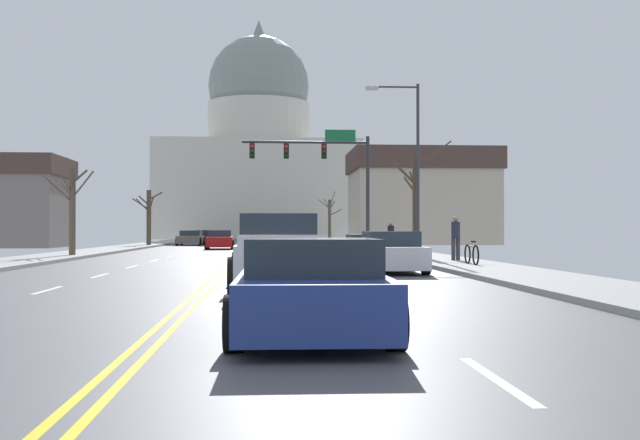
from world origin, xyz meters
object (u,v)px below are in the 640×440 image
(pedestrian_00, at_px, (456,236))
(signal_gantry, at_px, (324,163))
(sedan_oncoming_00, at_px, (220,240))
(bicycle_parked, at_px, (472,254))
(pedestrian_01, at_px, (391,235))
(sedan_near_05, at_px, (310,290))
(sedan_near_01, at_px, (274,245))
(pickup_truck_near_04, at_px, (278,256))
(sedan_near_00, at_px, (278,243))
(sedan_oncoming_02, at_px, (204,236))
(sedan_near_03, at_px, (390,253))
(sedan_oncoming_01, at_px, (191,238))
(sedan_near_02, at_px, (367,249))
(street_lamp_right, at_px, (411,153))

(pedestrian_00, bearing_deg, signal_gantry, 102.88)
(sedan_oncoming_00, bearing_deg, bicycle_parked, -67.84)
(sedan_oncoming_00, relative_size, pedestrian_01, 2.77)
(sedan_near_05, height_order, pedestrian_00, pedestrian_00)
(signal_gantry, height_order, sedan_near_01, signal_gantry)
(pedestrian_01, bearing_deg, pickup_truck_near_04, -106.02)
(pickup_truck_near_04, bearing_deg, sedan_near_00, 89.27)
(sedan_oncoming_02, bearing_deg, sedan_near_05, -83.99)
(sedan_near_03, bearing_deg, sedan_near_01, 105.44)
(signal_gantry, height_order, sedan_near_00, signal_gantry)
(sedan_oncoming_01, bearing_deg, pedestrian_01, -62.24)
(sedan_oncoming_00, xyz_separation_m, sedan_oncoming_01, (-3.22, 12.07, -0.01))
(sedan_near_01, bearing_deg, sedan_oncoming_02, 99.50)
(pickup_truck_near_04, height_order, sedan_oncoming_00, pickup_truck_near_04)
(sedan_near_02, bearing_deg, pickup_truck_near_04, -106.21)
(pedestrian_01, bearing_deg, sedan_oncoming_01, 117.76)
(street_lamp_right, height_order, sedan_near_00, street_lamp_right)
(sedan_near_02, distance_m, pedestrian_01, 8.93)
(sedan_near_01, distance_m, bicycle_parked, 12.60)
(street_lamp_right, xyz_separation_m, sedan_oncoming_02, (-13.01, 43.74, -4.21))
(signal_gantry, bearing_deg, street_lamp_right, -76.60)
(sedan_near_03, bearing_deg, pedestrian_01, 80.44)
(street_lamp_right, xyz_separation_m, sedan_near_00, (-5.90, 8.79, -4.24))
(sedan_near_01, relative_size, pedestrian_00, 2.52)
(sedan_oncoming_01, bearing_deg, street_lamp_right, -66.49)
(street_lamp_right, bearing_deg, signal_gantry, 103.40)
(pedestrian_01, relative_size, bicycle_parked, 0.92)
(sedan_oncoming_00, distance_m, pedestrian_01, 15.78)
(sedan_oncoming_00, bearing_deg, street_lamp_right, -61.18)
(signal_gantry, relative_size, bicycle_parked, 4.47)
(sedan_near_05, relative_size, sedan_oncoming_00, 0.99)
(sedan_near_02, height_order, pedestrian_00, pedestrian_00)
(pickup_truck_near_04, distance_m, sedan_oncoming_00, 34.13)
(signal_gantry, height_order, bicycle_parked, signal_gantry)
(signal_gantry, relative_size, sedan_near_00, 1.77)
(pedestrian_00, bearing_deg, pedestrian_01, 95.59)
(street_lamp_right, relative_size, pedestrian_01, 4.81)
(sedan_near_02, xyz_separation_m, sedan_oncoming_02, (-10.55, 47.07, 0.04))
(sedan_near_03, distance_m, pedestrian_01, 15.48)
(sedan_near_03, xyz_separation_m, pickup_truck_near_04, (-3.60, -6.24, 0.15))
(sedan_oncoming_01, bearing_deg, signal_gantry, -59.90)
(sedan_near_02, bearing_deg, signal_gantry, 91.95)
(pedestrian_00, bearing_deg, sedan_oncoming_00, 115.61)
(bicycle_parked, bearing_deg, sedan_near_01, 122.66)
(street_lamp_right, distance_m, sedan_near_00, 11.40)
(street_lamp_right, height_order, sedan_near_02, street_lamp_right)
(sedan_near_03, xyz_separation_m, sedan_oncoming_01, (-10.34, 39.79, -0.03))
(sedan_near_02, bearing_deg, sedan_near_01, 120.97)
(signal_gantry, distance_m, sedan_near_01, 11.39)
(signal_gantry, relative_size, sedan_oncoming_00, 1.76)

